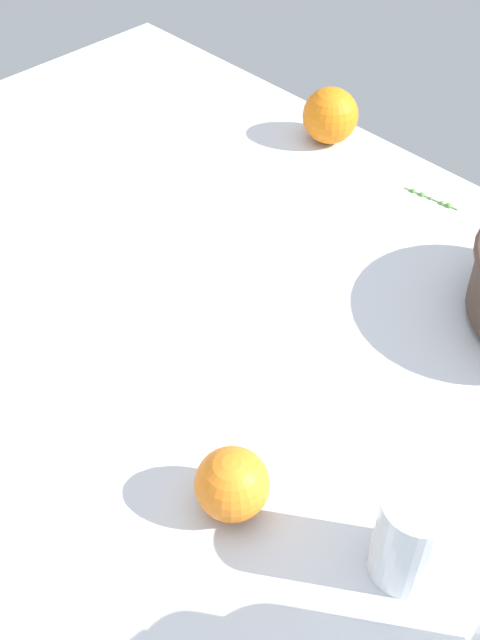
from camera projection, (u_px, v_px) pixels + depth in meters
ground_plane at (215, 372)px, 90.22cm from camera, size 144.47×99.28×3.00cm
second_glass at (411, 539)px, 68.58cm from camera, size 6.57×6.57×10.18cm
loose_orange_1 at (330, 116)px, 118.90cm from camera, size 8.28×8.28×8.28cm
loose_orange_2 at (232, 484)px, 73.70cm from camera, size 7.03×7.03×7.03cm
herb_sprig_0 at (432, 198)px, 110.76cm from camera, size 8.26×1.64×1.00cm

